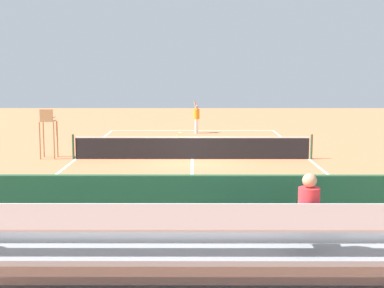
{
  "coord_description": "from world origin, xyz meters",
  "views": [
    {
      "loc": [
        -0.05,
        24.02,
        3.93
      ],
      "look_at": [
        0.0,
        4.0,
        1.2
      ],
      "focal_mm": 53.14,
      "sensor_mm": 36.0,
      "label": 1
    }
  ],
  "objects_px": {
    "tennis_net": "(192,148)",
    "tennis_player": "(197,116)",
    "courtside_bench": "(303,241)",
    "equipment_bag": "(231,261)",
    "tennis_racket": "(180,133)",
    "bleacher_stand": "(192,258)",
    "umpire_chair": "(48,128)",
    "tennis_ball_near": "(174,135)",
    "tennis_ball_far": "(177,136)"
  },
  "relations": [
    {
      "from": "tennis_net",
      "to": "tennis_player",
      "type": "relative_size",
      "value": 5.35
    },
    {
      "from": "courtside_bench",
      "to": "equipment_bag",
      "type": "distance_m",
      "value": 1.47
    },
    {
      "from": "equipment_bag",
      "to": "tennis_player",
      "type": "relative_size",
      "value": 0.47
    },
    {
      "from": "equipment_bag",
      "to": "tennis_racket",
      "type": "height_order",
      "value": "equipment_bag"
    },
    {
      "from": "bleacher_stand",
      "to": "tennis_racket",
      "type": "distance_m",
      "value": 25.13
    },
    {
      "from": "courtside_bench",
      "to": "tennis_player",
      "type": "xyz_separation_m",
      "value": [
        1.95,
        -22.85,
        0.46
      ]
    },
    {
      "from": "umpire_chair",
      "to": "tennis_ball_near",
      "type": "xyz_separation_m",
      "value": [
        -5.11,
        -8.35,
        -1.28
      ]
    },
    {
      "from": "tennis_player",
      "to": "tennis_racket",
      "type": "height_order",
      "value": "tennis_player"
    },
    {
      "from": "courtside_bench",
      "to": "tennis_racket",
      "type": "xyz_separation_m",
      "value": [
        2.92,
        -23.02,
        -0.54
      ]
    },
    {
      "from": "tennis_net",
      "to": "tennis_ball_far",
      "type": "xyz_separation_m",
      "value": [
        0.87,
        -8.04,
        -0.47
      ]
    },
    {
      "from": "courtside_bench",
      "to": "tennis_racket",
      "type": "relative_size",
      "value": 3.07
    },
    {
      "from": "tennis_player",
      "to": "tennis_racket",
      "type": "distance_m",
      "value": 1.4
    },
    {
      "from": "bleacher_stand",
      "to": "courtside_bench",
      "type": "bearing_deg",
      "value": -136.02
    },
    {
      "from": "umpire_chair",
      "to": "courtside_bench",
      "type": "xyz_separation_m",
      "value": [
        -8.39,
        13.45,
        -0.76
      ]
    },
    {
      "from": "bleacher_stand",
      "to": "umpire_chair",
      "type": "xyz_separation_m",
      "value": [
        6.23,
        -15.53,
        0.39
      ]
    },
    {
      "from": "tennis_ball_near",
      "to": "bleacher_stand",
      "type": "bearing_deg",
      "value": 92.7
    },
    {
      "from": "tennis_net",
      "to": "equipment_bag",
      "type": "relative_size",
      "value": 11.44
    },
    {
      "from": "umpire_chair",
      "to": "tennis_player",
      "type": "relative_size",
      "value": 1.11
    },
    {
      "from": "bleacher_stand",
      "to": "courtside_bench",
      "type": "xyz_separation_m",
      "value": [
        -2.16,
        -2.08,
        -0.36
      ]
    },
    {
      "from": "tennis_net",
      "to": "bleacher_stand",
      "type": "distance_m",
      "value": 15.36
    },
    {
      "from": "bleacher_stand",
      "to": "tennis_player",
      "type": "distance_m",
      "value": 24.93
    },
    {
      "from": "equipment_bag",
      "to": "bleacher_stand",
      "type": "bearing_deg",
      "value": 69.11
    },
    {
      "from": "tennis_net",
      "to": "tennis_racket",
      "type": "bearing_deg",
      "value": -85.74
    },
    {
      "from": "tennis_ball_near",
      "to": "tennis_ball_far",
      "type": "height_order",
      "value": "same"
    },
    {
      "from": "tennis_net",
      "to": "courtside_bench",
      "type": "height_order",
      "value": "tennis_net"
    },
    {
      "from": "courtside_bench",
      "to": "tennis_player",
      "type": "height_order",
      "value": "tennis_player"
    },
    {
      "from": "umpire_chair",
      "to": "tennis_player",
      "type": "bearing_deg",
      "value": -124.39
    },
    {
      "from": "tennis_net",
      "to": "tennis_player",
      "type": "xyz_separation_m",
      "value": [
        -0.24,
        -9.58,
        0.51
      ]
    },
    {
      "from": "bleacher_stand",
      "to": "equipment_bag",
      "type": "height_order",
      "value": "bleacher_stand"
    },
    {
      "from": "tennis_net",
      "to": "tennis_ball_near",
      "type": "height_order",
      "value": "tennis_net"
    },
    {
      "from": "bleacher_stand",
      "to": "tennis_ball_near",
      "type": "distance_m",
      "value": 23.92
    },
    {
      "from": "courtside_bench",
      "to": "tennis_ball_far",
      "type": "relative_size",
      "value": 27.27
    },
    {
      "from": "tennis_racket",
      "to": "equipment_bag",
      "type": "bearing_deg",
      "value": 93.72
    },
    {
      "from": "tennis_net",
      "to": "bleacher_stand",
      "type": "relative_size",
      "value": 1.14
    },
    {
      "from": "tennis_player",
      "to": "tennis_ball_far",
      "type": "distance_m",
      "value": 2.13
    },
    {
      "from": "courtside_bench",
      "to": "tennis_player",
      "type": "bearing_deg",
      "value": -85.11
    },
    {
      "from": "tennis_ball_far",
      "to": "tennis_ball_near",
      "type": "bearing_deg",
      "value": -65.14
    },
    {
      "from": "tennis_net",
      "to": "bleacher_stand",
      "type": "height_order",
      "value": "bleacher_stand"
    },
    {
      "from": "bleacher_stand",
      "to": "umpire_chair",
      "type": "bearing_deg",
      "value": -68.13
    },
    {
      "from": "courtside_bench",
      "to": "tennis_ball_near",
      "type": "height_order",
      "value": "courtside_bench"
    },
    {
      "from": "tennis_net",
      "to": "tennis_ball_near",
      "type": "xyz_separation_m",
      "value": [
        1.09,
        -8.52,
        -0.47
      ]
    },
    {
      "from": "umpire_chair",
      "to": "equipment_bag",
      "type": "relative_size",
      "value": 2.38
    },
    {
      "from": "bleacher_stand",
      "to": "equipment_bag",
      "type": "distance_m",
      "value": 2.22
    },
    {
      "from": "tennis_net",
      "to": "equipment_bag",
      "type": "height_order",
      "value": "tennis_net"
    },
    {
      "from": "equipment_bag",
      "to": "tennis_ball_near",
      "type": "height_order",
      "value": "equipment_bag"
    },
    {
      "from": "tennis_net",
      "to": "courtside_bench",
      "type": "bearing_deg",
      "value": 99.37
    },
    {
      "from": "umpire_chair",
      "to": "equipment_bag",
      "type": "distance_m",
      "value": 15.31
    },
    {
      "from": "umpire_chair",
      "to": "tennis_player",
      "type": "distance_m",
      "value": 11.4
    },
    {
      "from": "equipment_bag",
      "to": "tennis_player",
      "type": "height_order",
      "value": "tennis_player"
    },
    {
      "from": "bleacher_stand",
      "to": "umpire_chair",
      "type": "relative_size",
      "value": 4.23
    }
  ]
}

